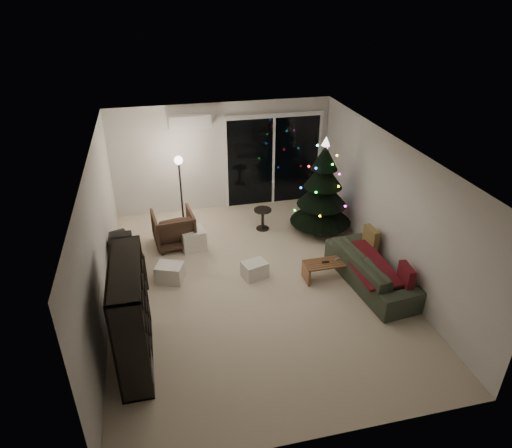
{
  "coord_description": "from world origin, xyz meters",
  "views": [
    {
      "loc": [
        -1.5,
        -6.57,
        4.88
      ],
      "look_at": [
        0.1,
        0.3,
        1.05
      ],
      "focal_mm": 32.0,
      "sensor_mm": 36.0,
      "label": 1
    }
  ],
  "objects_px": {
    "armchair": "(174,229)",
    "sofa": "(372,269)",
    "media_cabinet": "(124,261)",
    "christmas_tree": "(323,186)",
    "bookshelf": "(117,317)",
    "coffee_table": "(333,269)"
  },
  "relations": [
    {
      "from": "bookshelf",
      "to": "coffee_table",
      "type": "relative_size",
      "value": 1.48
    },
    {
      "from": "bookshelf",
      "to": "armchair",
      "type": "distance_m",
      "value": 3.3
    },
    {
      "from": "sofa",
      "to": "armchair",
      "type": "bearing_deg",
      "value": 50.44
    },
    {
      "from": "bookshelf",
      "to": "sofa",
      "type": "distance_m",
      "value": 4.43
    },
    {
      "from": "media_cabinet",
      "to": "christmas_tree",
      "type": "xyz_separation_m",
      "value": [
        4.07,
        0.88,
        0.7
      ]
    },
    {
      "from": "armchair",
      "to": "christmas_tree",
      "type": "relative_size",
      "value": 0.39
    },
    {
      "from": "bookshelf",
      "to": "sofa",
      "type": "height_order",
      "value": "bookshelf"
    },
    {
      "from": "bookshelf",
      "to": "media_cabinet",
      "type": "bearing_deg",
      "value": 68.9
    },
    {
      "from": "bookshelf",
      "to": "sofa",
      "type": "xyz_separation_m",
      "value": [
        4.3,
        0.94,
        -0.49
      ]
    },
    {
      "from": "coffee_table",
      "to": "media_cabinet",
      "type": "bearing_deg",
      "value": 166.6
    },
    {
      "from": "sofa",
      "to": "christmas_tree",
      "type": "distance_m",
      "value": 2.2
    },
    {
      "from": "bookshelf",
      "to": "coffee_table",
      "type": "xyz_separation_m",
      "value": [
        3.69,
        1.28,
        -0.63
      ]
    },
    {
      "from": "media_cabinet",
      "to": "coffee_table",
      "type": "xyz_separation_m",
      "value": [
        3.69,
        -0.85,
        -0.18
      ]
    },
    {
      "from": "armchair",
      "to": "christmas_tree",
      "type": "bearing_deg",
      "value": 171.15
    },
    {
      "from": "coffee_table",
      "to": "christmas_tree",
      "type": "relative_size",
      "value": 0.51
    },
    {
      "from": "media_cabinet",
      "to": "coffee_table",
      "type": "height_order",
      "value": "media_cabinet"
    },
    {
      "from": "armchair",
      "to": "sofa",
      "type": "distance_m",
      "value": 4.0
    },
    {
      "from": "bookshelf",
      "to": "coffee_table",
      "type": "bearing_deg",
      "value": -1.91
    },
    {
      "from": "armchair",
      "to": "sofa",
      "type": "xyz_separation_m",
      "value": [
        3.35,
        -2.19,
        -0.07
      ]
    },
    {
      "from": "bookshelf",
      "to": "christmas_tree",
      "type": "distance_m",
      "value": 5.07
    },
    {
      "from": "bookshelf",
      "to": "christmas_tree",
      "type": "relative_size",
      "value": 0.76
    },
    {
      "from": "media_cabinet",
      "to": "coffee_table",
      "type": "bearing_deg",
      "value": -31.76
    }
  ]
}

